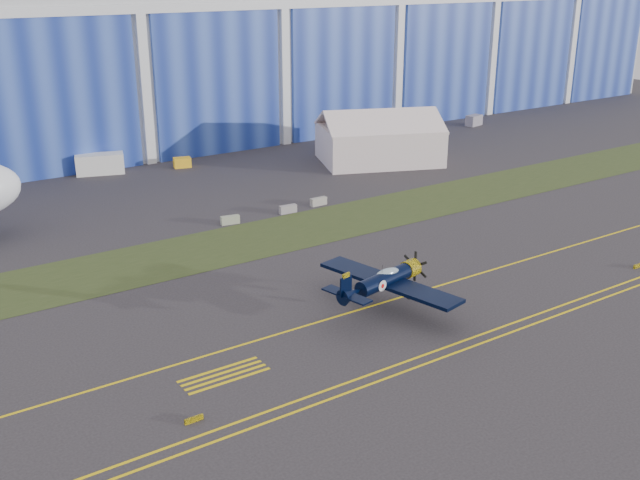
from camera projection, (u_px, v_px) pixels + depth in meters
ground at (365, 278)px, 65.79m from camera, size 260.00×260.00×0.00m
grass_median at (283, 233)px, 76.70m from camera, size 260.00×10.00×0.02m
hangar at (89, 40)px, 116.60m from camera, size 220.00×45.70×30.00m
taxiway_centreline at (402, 297)px, 61.89m from camera, size 200.00×0.20×0.02m
edge_line_near at (485, 342)px, 54.49m from camera, size 80.00×0.20×0.02m
edge_line_far at (476, 336)px, 55.27m from camera, size 80.00×0.20×0.02m
hold_short_ladder at (224, 375)px, 50.04m from camera, size 6.00×2.40×0.02m
guard_board_left at (194, 419)px, 44.84m from camera, size 1.20×0.15×0.35m
guard_board_right at (638, 266)px, 67.92m from camera, size 1.20×0.15×0.35m
warbird at (384, 280)px, 58.41m from camera, size 13.00×14.68×3.79m
tent at (379, 135)px, 103.82m from camera, size 19.32×16.92×7.48m
shipping_container at (100, 164)px, 98.45m from camera, size 6.58×4.18×2.65m
tug at (182, 162)px, 101.87m from camera, size 2.58×1.96×1.34m
gse_box at (474, 120)px, 128.69m from camera, size 3.26×2.16×1.80m
barrier_a at (230, 220)px, 79.38m from camera, size 2.07×0.94×0.90m
barrier_b at (288, 209)px, 82.92m from camera, size 2.04×0.73×0.90m
barrier_c at (318, 202)px, 85.62m from camera, size 2.01×0.62×0.90m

